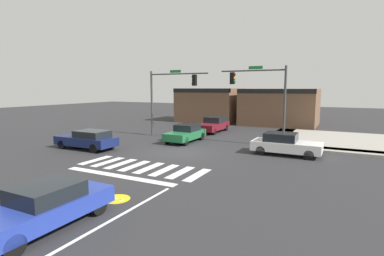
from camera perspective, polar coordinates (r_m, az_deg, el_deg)
name	(u,v)px	position (r m, az deg, el deg)	size (l,w,h in m)	color
ground_plane	(180,152)	(21.20, -2.21, -4.58)	(120.00, 120.00, 0.00)	#2B2B2D
crosswalk_near	(142,167)	(17.52, -9.49, -7.26)	(7.60, 2.53, 0.01)	silver
lane_markings	(49,216)	(12.04, -25.42, -14.89)	(6.80, 18.75, 0.01)	white
bike_detector_marking	(117,199)	(12.89, -14.08, -12.89)	(1.09, 1.09, 0.01)	yellow
curb_corner_northeast	(322,140)	(27.87, 23.35, -2.10)	(10.00, 10.60, 0.15)	#9E998E
storefront_row	(246,106)	(39.11, 10.16, 4.16)	(17.31, 6.81, 4.42)	brown
traffic_signal_northeast	(261,90)	(24.17, 12.97, 7.02)	(5.21, 0.32, 6.16)	#383A3D
traffic_signal_northwest	(170,90)	(27.40, -4.19, 7.15)	(5.85, 0.32, 6.05)	#383A3D
car_white	(285,144)	(21.14, 17.21, -2.92)	(4.45, 1.94, 1.47)	white
car_maroon	(213,124)	(30.85, 4.05, 0.69)	(1.94, 4.74, 1.52)	maroon
car_green	(186,133)	(25.14, -1.22, -0.99)	(1.88, 4.27, 1.44)	#1E6638
car_blue	(44,206)	(11.01, -26.18, -13.15)	(1.86, 4.53, 1.40)	#23389E
car_navy	(87,139)	(23.39, -19.19, -2.04)	(4.70, 1.87, 1.40)	#141E4C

